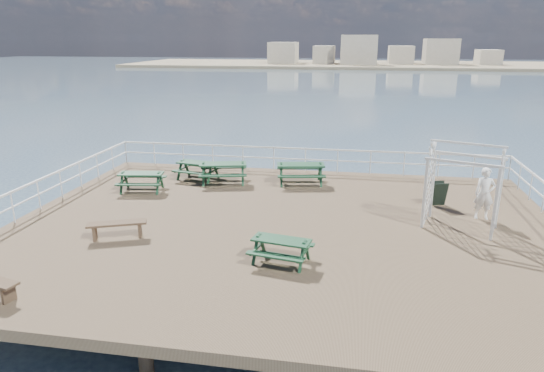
{
  "coord_description": "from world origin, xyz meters",
  "views": [
    {
      "loc": [
        2.22,
        -14.79,
        5.9
      ],
      "look_at": [
        -0.48,
        0.69,
        1.1
      ],
      "focal_mm": 32.0,
      "sensor_mm": 36.0,
      "label": 1
    }
  ],
  "objects_px": {
    "picnic_table_c": "(301,169)",
    "trellis_arbor": "(462,191)",
    "flat_bench_near": "(117,226)",
    "picnic_table_b": "(198,167)",
    "picnic_table_a": "(223,169)",
    "picnic_table_d": "(141,178)",
    "person": "(485,194)",
    "picnic_table_e": "(281,245)"
  },
  "relations": [
    {
      "from": "picnic_table_b",
      "to": "picnic_table_c",
      "type": "height_order",
      "value": "picnic_table_c"
    },
    {
      "from": "picnic_table_a",
      "to": "picnic_table_c",
      "type": "relative_size",
      "value": 1.03
    },
    {
      "from": "picnic_table_b",
      "to": "picnic_table_e",
      "type": "relative_size",
      "value": 1.13
    },
    {
      "from": "picnic_table_e",
      "to": "person",
      "type": "relative_size",
      "value": 1.0
    },
    {
      "from": "picnic_table_d",
      "to": "flat_bench_near",
      "type": "distance_m",
      "value": 4.85
    },
    {
      "from": "flat_bench_near",
      "to": "trellis_arbor",
      "type": "xyz_separation_m",
      "value": [
        10.51,
        2.68,
        0.87
      ]
    },
    {
      "from": "picnic_table_b",
      "to": "person",
      "type": "bearing_deg",
      "value": -4.0
    },
    {
      "from": "picnic_table_a",
      "to": "picnic_table_c",
      "type": "xyz_separation_m",
      "value": [
        3.25,
        0.45,
        0.0
      ]
    },
    {
      "from": "trellis_arbor",
      "to": "picnic_table_a",
      "type": "bearing_deg",
      "value": 177.5
    },
    {
      "from": "picnic_table_c",
      "to": "picnic_table_e",
      "type": "xyz_separation_m",
      "value": [
        0.35,
        -7.61,
        -0.12
      ]
    },
    {
      "from": "picnic_table_a",
      "to": "flat_bench_near",
      "type": "relative_size",
      "value": 1.27
    },
    {
      "from": "picnic_table_a",
      "to": "trellis_arbor",
      "type": "distance_m",
      "value": 9.64
    },
    {
      "from": "picnic_table_a",
      "to": "picnic_table_b",
      "type": "bearing_deg",
      "value": 151.52
    },
    {
      "from": "picnic_table_b",
      "to": "person",
      "type": "relative_size",
      "value": 1.13
    },
    {
      "from": "trellis_arbor",
      "to": "picnic_table_b",
      "type": "bearing_deg",
      "value": 178.39
    },
    {
      "from": "picnic_table_a",
      "to": "picnic_table_d",
      "type": "height_order",
      "value": "picnic_table_a"
    },
    {
      "from": "picnic_table_b",
      "to": "picnic_table_a",
      "type": "bearing_deg",
      "value": -3.85
    },
    {
      "from": "trellis_arbor",
      "to": "person",
      "type": "distance_m",
      "value": 1.44
    },
    {
      "from": "picnic_table_b",
      "to": "picnic_table_e",
      "type": "xyz_separation_m",
      "value": [
        4.85,
        -7.49,
        -0.06
      ]
    },
    {
      "from": "picnic_table_d",
      "to": "picnic_table_e",
      "type": "distance_m",
      "value": 8.53
    },
    {
      "from": "picnic_table_d",
      "to": "picnic_table_b",
      "type": "bearing_deg",
      "value": 41.5
    },
    {
      "from": "picnic_table_e",
      "to": "person",
      "type": "bearing_deg",
      "value": 46.06
    },
    {
      "from": "picnic_table_d",
      "to": "picnic_table_e",
      "type": "xyz_separation_m",
      "value": [
        6.54,
        -5.47,
        -0.05
      ]
    },
    {
      "from": "picnic_table_a",
      "to": "trellis_arbor",
      "type": "xyz_separation_m",
      "value": [
        8.89,
        -3.68,
        0.64
      ]
    },
    {
      "from": "picnic_table_c",
      "to": "trellis_arbor",
      "type": "bearing_deg",
      "value": -46.37
    },
    {
      "from": "picnic_table_d",
      "to": "picnic_table_c",
      "type": "bearing_deg",
      "value": 10.53
    },
    {
      "from": "picnic_table_c",
      "to": "flat_bench_near",
      "type": "bearing_deg",
      "value": -135.82
    },
    {
      "from": "picnic_table_a",
      "to": "picnic_table_e",
      "type": "relative_size",
      "value": 1.28
    },
    {
      "from": "picnic_table_b",
      "to": "flat_bench_near",
      "type": "height_order",
      "value": "picnic_table_b"
    },
    {
      "from": "person",
      "to": "flat_bench_near",
      "type": "bearing_deg",
      "value": -162.16
    },
    {
      "from": "picnic_table_a",
      "to": "flat_bench_near",
      "type": "bearing_deg",
      "value": -117.83
    },
    {
      "from": "picnic_table_e",
      "to": "trellis_arbor",
      "type": "xyz_separation_m",
      "value": [
        5.29,
        3.49,
        0.76
      ]
    },
    {
      "from": "picnic_table_e",
      "to": "flat_bench_near",
      "type": "relative_size",
      "value": 0.99
    },
    {
      "from": "picnic_table_b",
      "to": "trellis_arbor",
      "type": "relative_size",
      "value": 0.71
    },
    {
      "from": "picnic_table_a",
      "to": "picnic_table_d",
      "type": "xyz_separation_m",
      "value": [
        -2.93,
        -1.69,
        -0.07
      ]
    },
    {
      "from": "picnic_table_d",
      "to": "flat_bench_near",
      "type": "height_order",
      "value": "picnic_table_d"
    },
    {
      "from": "picnic_table_b",
      "to": "trellis_arbor",
      "type": "xyz_separation_m",
      "value": [
        10.13,
        -4.01,
        0.7
      ]
    },
    {
      "from": "picnic_table_c",
      "to": "picnic_table_d",
      "type": "height_order",
      "value": "picnic_table_c"
    },
    {
      "from": "picnic_table_a",
      "to": "picnic_table_e",
      "type": "distance_m",
      "value": 8.02
    },
    {
      "from": "picnic_table_c",
      "to": "trellis_arbor",
      "type": "height_order",
      "value": "trellis_arbor"
    },
    {
      "from": "picnic_table_a",
      "to": "picnic_table_b",
      "type": "xyz_separation_m",
      "value": [
        -1.24,
        0.33,
        -0.06
      ]
    },
    {
      "from": "trellis_arbor",
      "to": "person",
      "type": "relative_size",
      "value": 1.58
    }
  ]
}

